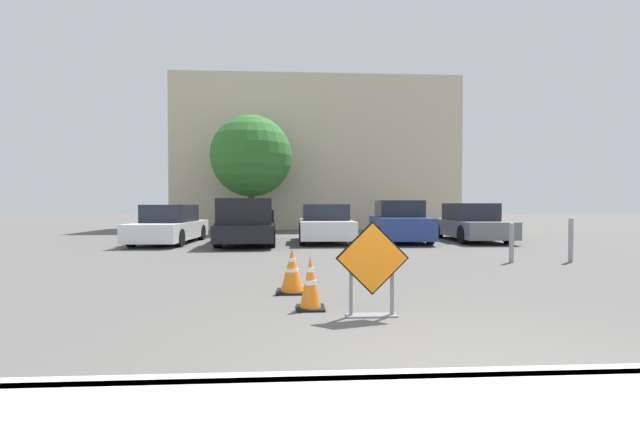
{
  "coord_description": "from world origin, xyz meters",
  "views": [
    {
      "loc": [
        -1.49,
        -3.17,
        1.43
      ],
      "look_at": [
        -0.81,
        8.52,
        1.17
      ],
      "focal_mm": 24.0,
      "sensor_mm": 36.0,
      "label": 1
    }
  ],
  "objects_px": {
    "traffic_cone_nearest": "(310,283)",
    "parked_car_second": "(325,224)",
    "bollard_nearest": "(512,241)",
    "parked_car_nearest": "(170,226)",
    "parked_car_third": "(399,223)",
    "road_closed_sign": "(372,267)",
    "parked_car_fourth": "(471,224)",
    "traffic_cone_second": "(292,271)",
    "pickup_truck": "(247,224)",
    "bollard_second": "(571,239)"
  },
  "relations": [
    {
      "from": "bollard_nearest",
      "to": "bollard_second",
      "type": "distance_m",
      "value": 1.5
    },
    {
      "from": "parked_car_fourth",
      "to": "pickup_truck",
      "type": "bearing_deg",
      "value": 7.87
    },
    {
      "from": "parked_car_nearest",
      "to": "parked_car_third",
      "type": "relative_size",
      "value": 1.04
    },
    {
      "from": "traffic_cone_nearest",
      "to": "bollard_nearest",
      "type": "bearing_deg",
      "value": 40.59
    },
    {
      "from": "pickup_truck",
      "to": "bollard_second",
      "type": "relative_size",
      "value": 4.9
    },
    {
      "from": "bollard_second",
      "to": "road_closed_sign",
      "type": "bearing_deg",
      "value": -140.41
    },
    {
      "from": "parked_car_third",
      "to": "bollard_nearest",
      "type": "distance_m",
      "value": 6.21
    },
    {
      "from": "parked_car_nearest",
      "to": "pickup_truck",
      "type": "height_order",
      "value": "pickup_truck"
    },
    {
      "from": "bollard_nearest",
      "to": "parked_car_nearest",
      "type": "bearing_deg",
      "value": 149.52
    },
    {
      "from": "road_closed_sign",
      "to": "parked_car_fourth",
      "type": "xyz_separation_m",
      "value": [
        5.87,
        10.98,
        0.04
      ]
    },
    {
      "from": "parked_car_second",
      "to": "bollard_second",
      "type": "height_order",
      "value": "parked_car_second"
    },
    {
      "from": "traffic_cone_second",
      "to": "bollard_second",
      "type": "bearing_deg",
      "value": 25.35
    },
    {
      "from": "traffic_cone_second",
      "to": "parked_car_nearest",
      "type": "relative_size",
      "value": 0.16
    },
    {
      "from": "traffic_cone_nearest",
      "to": "bollard_nearest",
      "type": "height_order",
      "value": "bollard_nearest"
    },
    {
      "from": "traffic_cone_nearest",
      "to": "parked_car_third",
      "type": "distance_m",
      "value": 11.08
    },
    {
      "from": "bollard_nearest",
      "to": "road_closed_sign",
      "type": "bearing_deg",
      "value": -131.88
    },
    {
      "from": "pickup_truck",
      "to": "bollard_second",
      "type": "bearing_deg",
      "value": 145.41
    },
    {
      "from": "road_closed_sign",
      "to": "bollard_second",
      "type": "bearing_deg",
      "value": 39.59
    },
    {
      "from": "parked_car_fourth",
      "to": "traffic_cone_second",
      "type": "bearing_deg",
      "value": 55.26
    },
    {
      "from": "bollard_second",
      "to": "traffic_cone_nearest",
      "type": "bearing_deg",
      "value": -146.54
    },
    {
      "from": "parked_car_second",
      "to": "bollard_second",
      "type": "xyz_separation_m",
      "value": [
        5.65,
        -5.86,
        -0.09
      ]
    },
    {
      "from": "road_closed_sign",
      "to": "traffic_cone_second",
      "type": "bearing_deg",
      "value": 123.02
    },
    {
      "from": "road_closed_sign",
      "to": "parked_car_nearest",
      "type": "relative_size",
      "value": 0.26
    },
    {
      "from": "traffic_cone_nearest",
      "to": "parked_car_second",
      "type": "bearing_deg",
      "value": 84.86
    },
    {
      "from": "parked_car_nearest",
      "to": "parked_car_third",
      "type": "bearing_deg",
      "value": -176.12
    },
    {
      "from": "traffic_cone_nearest",
      "to": "bollard_second",
      "type": "bearing_deg",
      "value": 33.46
    },
    {
      "from": "parked_car_nearest",
      "to": "parked_car_second",
      "type": "bearing_deg",
      "value": -177.32
    },
    {
      "from": "parked_car_third",
      "to": "parked_car_fourth",
      "type": "distance_m",
      "value": 2.86
    },
    {
      "from": "pickup_truck",
      "to": "bollard_nearest",
      "type": "distance_m",
      "value": 8.72
    },
    {
      "from": "traffic_cone_second",
      "to": "parked_car_fourth",
      "type": "xyz_separation_m",
      "value": [
        6.89,
        9.41,
        0.32
      ]
    },
    {
      "from": "road_closed_sign",
      "to": "pickup_truck",
      "type": "xyz_separation_m",
      "value": [
        -2.69,
        10.02,
        0.1
      ]
    },
    {
      "from": "road_closed_sign",
      "to": "pickup_truck",
      "type": "height_order",
      "value": "pickup_truck"
    },
    {
      "from": "traffic_cone_nearest",
      "to": "parked_car_second",
      "type": "xyz_separation_m",
      "value": [
        0.92,
        10.2,
        0.31
      ]
    },
    {
      "from": "road_closed_sign",
      "to": "parked_car_third",
      "type": "height_order",
      "value": "parked_car_third"
    },
    {
      "from": "road_closed_sign",
      "to": "parked_car_second",
      "type": "relative_size",
      "value": 0.3
    },
    {
      "from": "road_closed_sign",
      "to": "parked_car_nearest",
      "type": "height_order",
      "value": "parked_car_nearest"
    },
    {
      "from": "road_closed_sign",
      "to": "traffic_cone_nearest",
      "type": "distance_m",
      "value": 0.93
    },
    {
      "from": "traffic_cone_second",
      "to": "bollard_second",
      "type": "distance_m",
      "value": 7.56
    },
    {
      "from": "pickup_truck",
      "to": "parked_car_third",
      "type": "distance_m",
      "value": 5.76
    },
    {
      "from": "road_closed_sign",
      "to": "parked_car_fourth",
      "type": "height_order",
      "value": "parked_car_fourth"
    },
    {
      "from": "pickup_truck",
      "to": "bollard_nearest",
      "type": "relative_size",
      "value": 5.51
    },
    {
      "from": "traffic_cone_second",
      "to": "bollard_nearest",
      "type": "distance_m",
      "value": 6.23
    },
    {
      "from": "parked_car_nearest",
      "to": "road_closed_sign",
      "type": "bearing_deg",
      "value": 119.8
    },
    {
      "from": "road_closed_sign",
      "to": "parked_car_third",
      "type": "distance_m",
      "value": 11.28
    },
    {
      "from": "traffic_cone_nearest",
      "to": "parked_car_third",
      "type": "bearing_deg",
      "value": 70.06
    },
    {
      "from": "traffic_cone_second",
      "to": "parked_car_nearest",
      "type": "height_order",
      "value": "parked_car_nearest"
    },
    {
      "from": "traffic_cone_nearest",
      "to": "bollard_second",
      "type": "relative_size",
      "value": 0.67
    },
    {
      "from": "road_closed_sign",
      "to": "traffic_cone_second",
      "type": "xyz_separation_m",
      "value": [
        -1.02,
        1.57,
        -0.28
      ]
    },
    {
      "from": "traffic_cone_second",
      "to": "parked_car_second",
      "type": "height_order",
      "value": "parked_car_second"
    },
    {
      "from": "parked_car_third",
      "to": "parked_car_fourth",
      "type": "relative_size",
      "value": 0.99
    }
  ]
}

